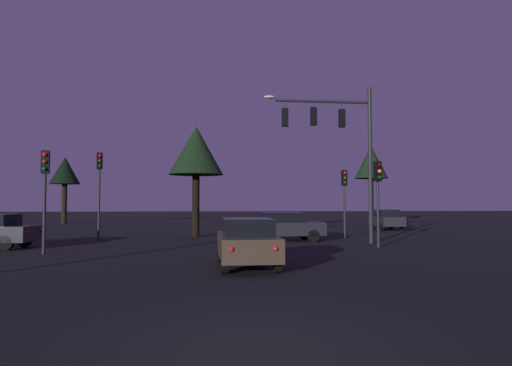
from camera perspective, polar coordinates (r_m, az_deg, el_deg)
The scene contains 12 objects.
ground_plane at distance 30.60m, azimuth -4.63°, elevation -6.32°, with size 168.00×168.00×0.00m, color black.
traffic_signal_mast_arm at distance 23.01m, azimuth 10.53°, elevation 5.84°, with size 5.51×0.42×7.88m.
traffic_light_corner_left at distance 26.47m, azimuth 11.14°, elevation -0.82°, with size 0.31×0.36×3.91m.
traffic_light_corner_right at distance 19.39m, azimuth -25.17°, elevation 0.30°, with size 0.33×0.37×4.06m.
traffic_light_median at distance 26.02m, azimuth -19.22°, elevation 0.55°, with size 0.36×0.39×4.76m.
traffic_light_far_side at distance 21.06m, azimuth 15.19°, elevation -0.38°, with size 0.36×0.38×3.89m.
car_nearside_lane at distance 14.24m, azimuth -1.17°, elevation -7.41°, with size 1.77×4.17×1.52m.
car_crossing_left at distance 23.88m, azimuth 3.51°, elevation -5.46°, with size 4.24×2.18×1.52m.
car_far_lane at distance 35.86m, azimuth 16.19°, elevation -4.41°, with size 2.06×4.35×1.52m.
tree_behind_sign at distance 47.79m, azimuth -23.05°, elevation 1.31°, with size 2.89×2.89×6.55m.
tree_left_far at distance 45.47m, azimuth 14.37°, elevation 2.49°, with size 3.20×3.20×7.66m.
tree_center_horizon at distance 27.59m, azimuth -7.59°, elevation 3.94°, with size 3.30×3.30×6.67m.
Camera 1 is at (-0.64, -6.02, 1.99)m, focal length 31.59 mm.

